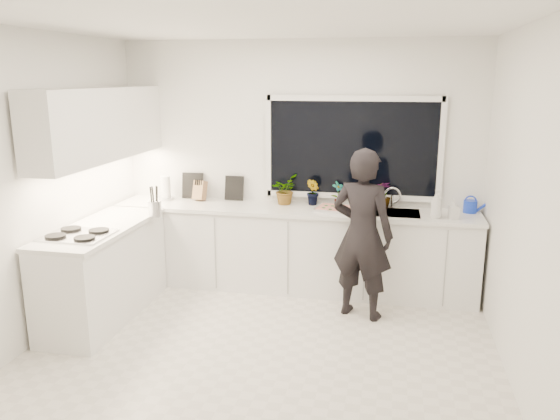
# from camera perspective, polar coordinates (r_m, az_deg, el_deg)

# --- Properties ---
(floor) EXTENTS (4.00, 3.50, 0.02)m
(floor) POSITION_cam_1_polar(r_m,az_deg,el_deg) (4.91, -1.82, -14.34)
(floor) COLOR beige
(floor) RESTS_ON ground
(wall_back) EXTENTS (4.00, 0.02, 2.70)m
(wall_back) POSITION_cam_1_polar(r_m,az_deg,el_deg) (6.13, 1.91, 4.82)
(wall_back) COLOR white
(wall_back) RESTS_ON ground
(wall_left) EXTENTS (0.02, 3.50, 2.70)m
(wall_left) POSITION_cam_1_polar(r_m,az_deg,el_deg) (5.27, -23.72, 2.18)
(wall_left) COLOR white
(wall_left) RESTS_ON ground
(wall_right) EXTENTS (0.02, 3.50, 2.70)m
(wall_right) POSITION_cam_1_polar(r_m,az_deg,el_deg) (4.43, 24.24, 0.10)
(wall_right) COLOR white
(wall_right) RESTS_ON ground
(ceiling) EXTENTS (4.00, 3.50, 0.02)m
(ceiling) POSITION_cam_1_polar(r_m,az_deg,el_deg) (4.35, -2.11, 19.13)
(ceiling) COLOR white
(ceiling) RESTS_ON wall_back
(window) EXTENTS (1.80, 0.02, 1.00)m
(window) POSITION_cam_1_polar(r_m,az_deg,el_deg) (6.00, 7.57, 6.43)
(window) COLOR black
(window) RESTS_ON wall_back
(base_cabinets_back) EXTENTS (3.92, 0.58, 0.88)m
(base_cabinets_back) POSITION_cam_1_polar(r_m,az_deg,el_deg) (6.04, 1.34, -4.19)
(base_cabinets_back) COLOR white
(base_cabinets_back) RESTS_ON floor
(base_cabinets_left) EXTENTS (0.58, 1.60, 0.88)m
(base_cabinets_left) POSITION_cam_1_polar(r_m,az_deg,el_deg) (5.61, -17.92, -6.32)
(base_cabinets_left) COLOR white
(base_cabinets_left) RESTS_ON floor
(countertop_back) EXTENTS (3.94, 0.62, 0.04)m
(countertop_back) POSITION_cam_1_polar(r_m,az_deg,el_deg) (5.91, 1.35, 0.03)
(countertop_back) COLOR silver
(countertop_back) RESTS_ON base_cabinets_back
(countertop_left) EXTENTS (0.62, 1.60, 0.04)m
(countertop_left) POSITION_cam_1_polar(r_m,az_deg,el_deg) (5.48, -18.27, -1.79)
(countertop_left) COLOR silver
(countertop_left) RESTS_ON base_cabinets_left
(upper_cabinets) EXTENTS (0.34, 2.10, 0.70)m
(upper_cabinets) POSITION_cam_1_polar(r_m,az_deg,el_deg) (5.68, -18.31, 8.50)
(upper_cabinets) COLOR white
(upper_cabinets) RESTS_ON wall_left
(sink) EXTENTS (0.58, 0.42, 0.14)m
(sink) POSITION_cam_1_polar(r_m,az_deg,el_deg) (5.84, 11.56, -0.73)
(sink) COLOR silver
(sink) RESTS_ON countertop_back
(faucet) EXTENTS (0.03, 0.03, 0.22)m
(faucet) POSITION_cam_1_polar(r_m,az_deg,el_deg) (6.00, 11.65, 1.22)
(faucet) COLOR silver
(faucet) RESTS_ON countertop_back
(stovetop) EXTENTS (0.56, 0.48, 0.03)m
(stovetop) POSITION_cam_1_polar(r_m,az_deg,el_deg) (5.19, -20.39, -2.40)
(stovetop) COLOR black
(stovetop) RESTS_ON countertop_left
(person) EXTENTS (0.70, 0.57, 1.67)m
(person) POSITION_cam_1_polar(r_m,az_deg,el_deg) (5.29, 8.58, -2.53)
(person) COLOR black
(person) RESTS_ON floor
(pizza_tray) EXTENTS (0.48, 0.39, 0.03)m
(pizza_tray) POSITION_cam_1_polar(r_m,az_deg,el_deg) (5.82, 5.97, 0.09)
(pizza_tray) COLOR silver
(pizza_tray) RESTS_ON countertop_back
(pizza) EXTENTS (0.44, 0.35, 0.01)m
(pizza) POSITION_cam_1_polar(r_m,az_deg,el_deg) (5.81, 5.97, 0.25)
(pizza) COLOR red
(pizza) RESTS_ON pizza_tray
(watering_can) EXTENTS (0.16, 0.16, 0.13)m
(watering_can) POSITION_cam_1_polar(r_m,az_deg,el_deg) (6.02, 19.25, 0.35)
(watering_can) COLOR #1534C9
(watering_can) RESTS_ON countertop_back
(paper_towel_roll) EXTENTS (0.11, 0.11, 0.26)m
(paper_towel_roll) POSITION_cam_1_polar(r_m,az_deg,el_deg) (6.41, -11.85, 2.21)
(paper_towel_roll) COLOR white
(paper_towel_roll) RESTS_ON countertop_back
(knife_block) EXTENTS (0.15, 0.13, 0.22)m
(knife_block) POSITION_cam_1_polar(r_m,az_deg,el_deg) (6.31, -8.37, 1.98)
(knife_block) COLOR olive
(knife_block) RESTS_ON countertop_back
(utensil_crock) EXTENTS (0.16, 0.16, 0.16)m
(utensil_crock) POSITION_cam_1_polar(r_m,az_deg,el_deg) (5.68, -12.94, 0.14)
(utensil_crock) COLOR silver
(utensil_crock) RESTS_ON countertop_left
(picture_frame_large) EXTENTS (0.22, 0.03, 0.28)m
(picture_frame_large) POSITION_cam_1_polar(r_m,az_deg,el_deg) (6.28, -4.80, 2.30)
(picture_frame_large) COLOR black
(picture_frame_large) RESTS_ON countertop_back
(picture_frame_small) EXTENTS (0.25, 0.03, 0.30)m
(picture_frame_small) POSITION_cam_1_polar(r_m,az_deg,el_deg) (6.43, -9.11, 2.54)
(picture_frame_small) COLOR black
(picture_frame_small) RESTS_ON countertop_back
(herb_plants) EXTENTS (1.33, 0.31, 0.33)m
(herb_plants) POSITION_cam_1_polar(r_m,az_deg,el_deg) (6.01, 3.29, 1.96)
(herb_plants) COLOR #26662D
(herb_plants) RESTS_ON countertop_back
(soap_bottles) EXTENTS (0.31, 0.16, 0.29)m
(soap_bottles) POSITION_cam_1_polar(r_m,az_deg,el_deg) (5.67, 16.55, 0.42)
(soap_bottles) COLOR #D8BF66
(soap_bottles) RESTS_ON countertop_back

